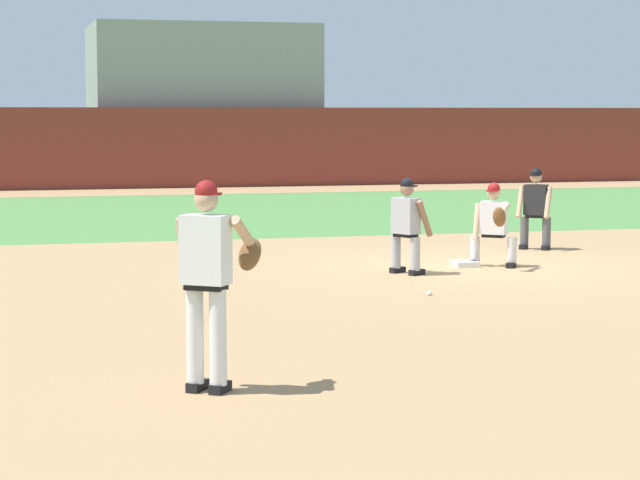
{
  "coord_description": "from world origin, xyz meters",
  "views": [
    {
      "loc": [
        -7.25,
        -18.38,
        2.44
      ],
      "look_at": [
        -3.83,
        -5.46,
        1.07
      ],
      "focal_mm": 70.0,
      "sensor_mm": 36.0,
      "label": 1
    }
  ],
  "objects": [
    {
      "name": "first_base_bag",
      "position": [
        0.0,
        0.0,
        0.04
      ],
      "size": [
        0.38,
        0.38,
        0.09
      ],
      "primitive_type": "cube",
      "color": "white",
      "rests_on": "ground"
    },
    {
      "name": "warning_track_strip",
      "position": [
        0.0,
        20.0,
        0.0
      ],
      "size": [
        48.0,
        3.2,
        0.01
      ],
      "primitive_type": "cube",
      "color": "tan",
      "rests_on": "ground"
    },
    {
      "name": "stadium_seating_block",
      "position": [
        -0.0,
        25.32,
        2.75
      ],
      "size": [
        7.63,
        5.05,
        5.45
      ],
      "color": "gray",
      "rests_on": "ground"
    },
    {
      "name": "baseball",
      "position": [
        -1.62,
        -2.85,
        0.04
      ],
      "size": [
        0.07,
        0.07,
        0.07
      ],
      "primitive_type": "sphere",
      "color": "white",
      "rests_on": "ground"
    },
    {
      "name": "umpire",
      "position": [
        2.12,
        2.01,
        0.79
      ],
      "size": [
        0.68,
        0.65,
        1.46
      ],
      "color": "black",
      "rests_on": "ground"
    },
    {
      "name": "first_baseman",
      "position": [
        0.4,
        -0.19,
        0.73
      ],
      "size": [
        0.72,
        1.09,
        1.34
      ],
      "color": "black",
      "rests_on": "ground"
    },
    {
      "name": "pitcher",
      "position": [
        -5.44,
        -7.78,
        1.06
      ],
      "size": [
        0.84,
        0.56,
        1.86
      ],
      "color": "black",
      "rests_on": "ground"
    },
    {
      "name": "infield_dirt_patch",
      "position": [
        -2.74,
        -3.9,
        0.0
      ],
      "size": [
        18.0,
        18.0,
        0.01
      ],
      "primitive_type": "cube",
      "color": "tan",
      "rests_on": "ground"
    },
    {
      "name": "ground_plane",
      "position": [
        0.0,
        0.0,
        0.0
      ],
      "size": [
        160.0,
        160.0,
        0.0
      ],
      "primitive_type": "plane",
      "color": "#518942"
    },
    {
      "name": "outfield_wall",
      "position": [
        0.0,
        22.0,
        1.3
      ],
      "size": [
        48.0,
        0.5,
        2.6
      ],
      "color": "maroon",
      "rests_on": "ground"
    },
    {
      "name": "baserunner",
      "position": [
        -1.21,
        -0.65,
        0.79
      ],
      "size": [
        0.61,
        0.67,
        1.46
      ],
      "color": "black",
      "rests_on": "ground"
    }
  ]
}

